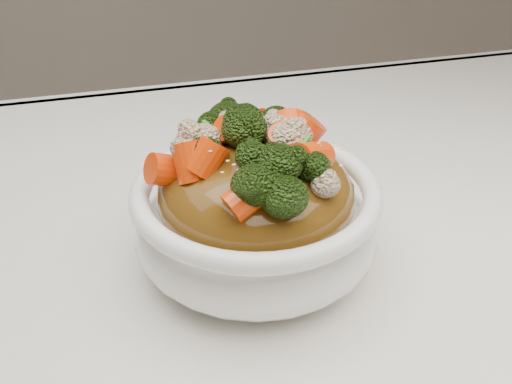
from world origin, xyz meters
name	(u,v)px	position (x,y,z in m)	size (l,w,h in m)	color
tablecloth	(277,280)	(0.00, 0.00, 0.73)	(1.20, 0.80, 0.04)	white
bowl	(256,223)	(-0.02, 0.01, 0.79)	(0.19, 0.19, 0.08)	white
sauce_base	(256,195)	(-0.02, 0.01, 0.81)	(0.15, 0.15, 0.08)	#59390F
carrots	(256,130)	(-0.02, 0.01, 0.87)	(0.15, 0.15, 0.04)	#E83F07
broccoli	(256,131)	(-0.02, 0.01, 0.87)	(0.15, 0.15, 0.04)	black
cauliflower	(256,133)	(-0.02, 0.01, 0.87)	(0.15, 0.15, 0.03)	beige
scallions	(256,129)	(-0.02, 0.01, 0.87)	(0.11, 0.11, 0.02)	#29711A
sesame_seeds	(256,129)	(-0.02, 0.01, 0.87)	(0.14, 0.14, 0.01)	beige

